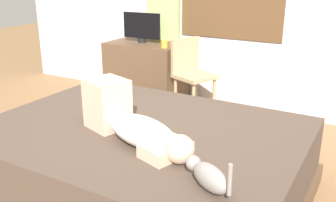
% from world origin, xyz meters
% --- Properties ---
extents(ground_plane, '(16.00, 16.00, 0.00)m').
position_xyz_m(ground_plane, '(0.00, 0.00, 0.00)').
color(ground_plane, olive).
extents(bed, '(2.24, 1.68, 0.53)m').
position_xyz_m(bed, '(0.07, 0.08, 0.26)').
color(bed, brown).
rests_on(bed, ground).
extents(person_lying, '(0.93, 0.50, 0.34)m').
position_xyz_m(person_lying, '(0.14, -0.11, 0.64)').
color(person_lying, silver).
rests_on(person_lying, bed).
extents(cat, '(0.32, 0.24, 0.21)m').
position_xyz_m(cat, '(0.80, -0.41, 0.59)').
color(cat, gray).
rests_on(cat, bed).
extents(desk, '(0.90, 0.56, 0.74)m').
position_xyz_m(desk, '(-1.03, 1.84, 0.37)').
color(desk, brown).
rests_on(desk, ground).
extents(tv_monitor, '(0.48, 0.10, 0.35)m').
position_xyz_m(tv_monitor, '(-1.08, 1.84, 0.92)').
color(tv_monitor, black).
rests_on(tv_monitor, desk).
extents(cup, '(0.08, 0.08, 0.08)m').
position_xyz_m(cup, '(-0.67, 1.69, 0.78)').
color(cup, gold).
rests_on(cup, desk).
extents(chair_by_desk, '(0.50, 0.50, 0.86)m').
position_xyz_m(chair_by_desk, '(-0.36, 1.72, 0.51)').
color(chair_by_desk, tan).
rests_on(chair_by_desk, ground).
extents(curtain_left, '(0.44, 0.06, 2.43)m').
position_xyz_m(curtain_left, '(-0.95, 2.12, 1.21)').
color(curtain_left, '#ADCC75').
rests_on(curtain_left, ground).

